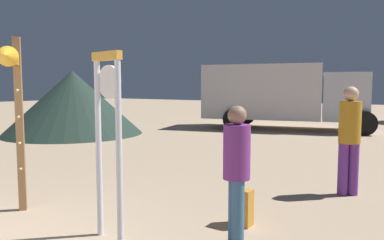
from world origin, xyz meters
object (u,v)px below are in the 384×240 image
Objects in this scene: standing_clock at (108,126)px; backpack at (242,207)px; person_near_clock at (237,168)px; dome_tent at (73,102)px; arrow_sign at (15,98)px; box_truck_near at (280,93)px; person_distant at (349,135)px.

standing_clock is 2.00m from backpack.
standing_clock is 1.54m from person_near_clock.
dome_tent is at bearing 151.07° from person_near_clock.
standing_clock is at bearing -152.58° from person_near_clock.
person_near_clock is at bearing -28.93° from dome_tent.
dome_tent is at bearing 137.63° from arrow_sign.
dome_tent is (-8.45, 6.07, -0.14)m from standing_clock.
backpack is at bearing -71.44° from box_truck_near.
person_near_clock is at bearing -69.60° from backpack.
dome_tent reaches higher than standing_clock.
arrow_sign reaches higher than dome_tent.
arrow_sign is 1.57× the size of person_near_clock.
person_distant is at bearing -62.58° from box_truck_near.
person_distant reaches higher than backpack.
arrow_sign is 0.48× the size of dome_tent.
box_truck_near is (-0.98, 12.34, -0.13)m from arrow_sign.
standing_clock is 1.38× the size of person_near_clock.
person_near_clock is (1.31, 0.68, -0.45)m from standing_clock.
backpack is (2.67, 1.46, -1.42)m from arrow_sign.
standing_clock is 1.22× the size of person_distant.
dome_tent is (-10.38, 2.59, 0.20)m from person_distant.
dome_tent reaches higher than person_distant.
dome_tent is (-6.86, 6.26, -0.45)m from arrow_sign.
box_truck_near is 8.46m from dome_tent.
standing_clock is 1.63m from arrow_sign.
standing_clock reaches higher than person_near_clock.
arrow_sign reaches higher than backpack.
backpack is at bearing 110.40° from person_near_clock.
arrow_sign reaches higher than person_near_clock.
backpack is 0.09× the size of dome_tent.
person_near_clock is 0.88× the size of person_distant.
person_distant is 0.25× the size of box_truck_near.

